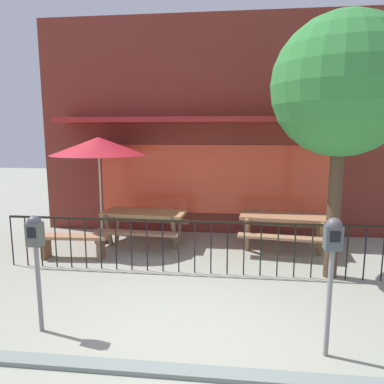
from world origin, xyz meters
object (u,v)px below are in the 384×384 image
(patio_bench, at_px, (73,241))
(parking_meter_near, at_px, (36,243))
(patio_umbrella, at_px, (99,146))
(street_tree, at_px, (342,87))
(picnic_table_right, at_px, (283,223))
(picnic_table_left, at_px, (145,219))
(parking_meter_far, at_px, (332,251))

(patio_bench, height_order, parking_meter_near, parking_meter_near)
(patio_umbrella, bearing_deg, parking_meter_near, -81.22)
(parking_meter_near, distance_m, street_tree, 5.10)
(picnic_table_right, xyz_separation_m, patio_bench, (-4.23, -0.97, -0.26))
(patio_umbrella, bearing_deg, street_tree, -17.52)
(patio_umbrella, relative_size, parking_meter_near, 1.60)
(picnic_table_left, relative_size, patio_umbrella, 0.79)
(picnic_table_right, bearing_deg, patio_umbrella, 178.20)
(patio_umbrella, xyz_separation_m, parking_meter_near, (0.57, -3.69, -1.03))
(parking_meter_far, bearing_deg, picnic_table_right, 89.86)
(parking_meter_near, relative_size, street_tree, 0.34)
(picnic_table_left, xyz_separation_m, picnic_table_right, (3.01, -0.02, 0.00))
(picnic_table_left, bearing_deg, parking_meter_far, -51.04)
(picnic_table_left, bearing_deg, street_tree, -20.60)
(patio_umbrella, xyz_separation_m, patio_bench, (-0.19, -1.10, -1.84))
(picnic_table_left, height_order, patio_umbrella, patio_umbrella)
(parking_meter_near, bearing_deg, picnic_table_right, 45.79)
(patio_umbrella, height_order, parking_meter_near, patio_umbrella)
(patio_bench, bearing_deg, picnic_table_right, 12.96)
(street_tree, bearing_deg, parking_meter_far, -105.40)
(patio_umbrella, distance_m, parking_meter_far, 5.63)
(picnic_table_left, xyz_separation_m, patio_umbrella, (-1.03, 0.11, 1.58))
(patio_bench, bearing_deg, street_tree, -4.42)
(picnic_table_left, distance_m, parking_meter_near, 3.66)
(picnic_table_right, relative_size, parking_meter_near, 1.29)
(patio_umbrella, xyz_separation_m, street_tree, (4.68, -1.48, 1.02))
(picnic_table_left, height_order, patio_bench, picnic_table_left)
(street_tree, bearing_deg, picnic_table_right, 115.24)
(patio_bench, distance_m, street_tree, 5.66)
(picnic_table_right, xyz_separation_m, parking_meter_near, (-3.47, -3.57, 0.55))
(picnic_table_left, xyz_separation_m, street_tree, (3.65, -1.37, 2.60))
(picnic_table_left, xyz_separation_m, patio_bench, (-1.22, -1.00, -0.26))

